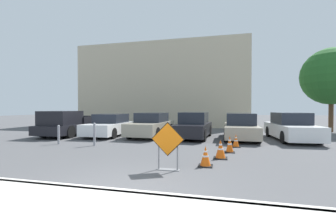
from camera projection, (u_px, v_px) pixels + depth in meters
name	position (u px, v px, depth m)	size (l,w,h in m)	color
ground_plane	(188.00, 136.00, 14.25)	(96.00, 96.00, 0.00)	#4C4C4F
sidewalk_strip	(74.00, 224.00, 3.31)	(27.03, 2.52, 0.14)	beige
curb_lip	(114.00, 193.00, 4.53)	(27.03, 0.20, 0.14)	beige
road_closed_sign	(168.00, 144.00, 6.41)	(0.98, 0.20, 1.39)	black
traffic_cone_nearest	(205.00, 156.00, 6.88)	(0.43, 0.43, 0.62)	black
traffic_cone_second	(220.00, 149.00, 7.94)	(0.48, 0.48, 0.67)	black
traffic_cone_third	(230.00, 144.00, 9.04)	(0.39, 0.39, 0.67)	black
traffic_cone_fourth	(236.00, 141.00, 10.27)	(0.39, 0.39, 0.59)	black
pickup_truck	(69.00, 124.00, 14.67)	(2.20, 5.18, 1.61)	black
parked_car_nearest	(111.00, 126.00, 14.60)	(2.01, 4.54, 1.41)	white
parked_car_second	(152.00, 125.00, 14.22)	(2.04, 4.63, 1.49)	#A39984
parked_car_third	(194.00, 126.00, 13.42)	(1.99, 4.17, 1.54)	black
parked_car_fourth	(241.00, 127.00, 12.93)	(1.88, 4.42, 1.49)	#A39984
parked_car_fifth	(291.00, 128.00, 12.48)	(2.07, 4.67, 1.53)	white
bollard_nearest	(94.00, 134.00, 10.64)	(0.12, 0.12, 1.10)	gray
bollard_second	(59.00, 134.00, 11.11)	(0.12, 0.12, 0.94)	gray
building_facade_backdrop	(163.00, 86.00, 23.53)	(16.89, 5.00, 8.17)	beige
street_tree_behind_lot	(331.00, 76.00, 16.74)	(4.23, 4.23, 6.28)	#513823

